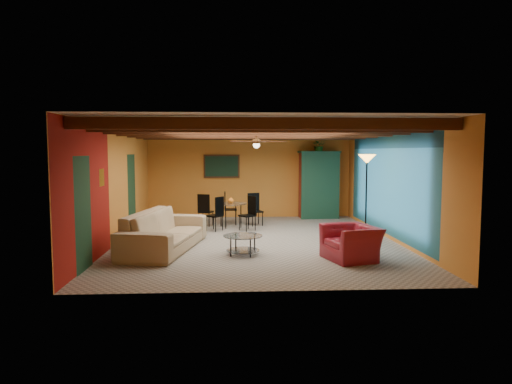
{
  "coord_description": "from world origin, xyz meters",
  "views": [
    {
      "loc": [
        -0.6,
        -10.82,
        2.13
      ],
      "look_at": [
        0.0,
        0.2,
        1.15
      ],
      "focal_mm": 32.25,
      "sensor_mm": 36.0,
      "label": 1
    }
  ],
  "objects": [
    {
      "name": "potted_plant",
      "position": [
        2.2,
        3.7,
        2.32
      ],
      "size": [
        0.51,
        0.47,
        0.49
      ],
      "primitive_type": "imported",
      "rotation": [
        0.0,
        0.0,
        0.22
      ],
      "color": "#26661E",
      "rests_on": "armoire"
    },
    {
      "name": "room",
      "position": [
        0.0,
        0.11,
        2.36
      ],
      "size": [
        6.52,
        8.01,
        2.71
      ],
      "color": "gray",
      "rests_on": "ground"
    },
    {
      "name": "ceiling_fan",
      "position": [
        0.0,
        0.0,
        2.36
      ],
      "size": [
        1.5,
        1.5,
        0.44
      ],
      "primitive_type": null,
      "color": "#472614",
      "rests_on": "ceiling"
    },
    {
      "name": "floor_lamp",
      "position": [
        2.65,
        0.02,
        1.03
      ],
      "size": [
        0.53,
        0.53,
        2.07
      ],
      "primitive_type": null,
      "rotation": [
        0.0,
        0.0,
        0.32
      ],
      "color": "black",
      "rests_on": "ground"
    },
    {
      "name": "dining_table",
      "position": [
        -0.61,
        2.03,
        0.47
      ],
      "size": [
        2.27,
        2.27,
        0.93
      ],
      "primitive_type": null,
      "rotation": [
        0.0,
        0.0,
        0.32
      ],
      "color": "white",
      "rests_on": "ground"
    },
    {
      "name": "armchair",
      "position": [
        1.75,
        -2.04,
        0.34
      ],
      "size": [
        1.16,
        1.25,
        0.67
      ],
      "primitive_type": "imported",
      "rotation": [
        0.0,
        0.0,
        -1.29
      ],
      "color": "maroon",
      "rests_on": "ground"
    },
    {
      "name": "vase",
      "position": [
        -0.61,
        2.03,
        1.03
      ],
      "size": [
        0.22,
        0.22,
        0.19
      ],
      "primitive_type": "imported",
      "rotation": [
        0.0,
        0.0,
        0.23
      ],
      "color": "orange",
      "rests_on": "dining_table"
    },
    {
      "name": "sofa",
      "position": [
        -2.04,
        -0.91,
        0.42
      ],
      "size": [
        1.66,
        3.04,
        0.84
      ],
      "primitive_type": "imported",
      "rotation": [
        0.0,
        0.0,
        1.38
      ],
      "color": "tan",
      "rests_on": "ground"
    },
    {
      "name": "coffee_table",
      "position": [
        -0.36,
        -1.49,
        0.21
      ],
      "size": [
        0.99,
        0.99,
        0.42
      ],
      "primitive_type": null,
      "rotation": [
        0.0,
        0.0,
        -0.26
      ],
      "color": "silver",
      "rests_on": "ground"
    },
    {
      "name": "armoire",
      "position": [
        2.2,
        3.7,
        1.04
      ],
      "size": [
        1.22,
        0.66,
        2.08
      ],
      "primitive_type": "cube",
      "rotation": [
        0.0,
        0.0,
        0.07
      ],
      "color": "maroon",
      "rests_on": "ground"
    },
    {
      "name": "painting",
      "position": [
        -0.9,
        3.96,
        1.65
      ],
      "size": [
        1.05,
        0.03,
        0.65
      ],
      "primitive_type": "cube",
      "color": "black",
      "rests_on": "wall_back"
    }
  ]
}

